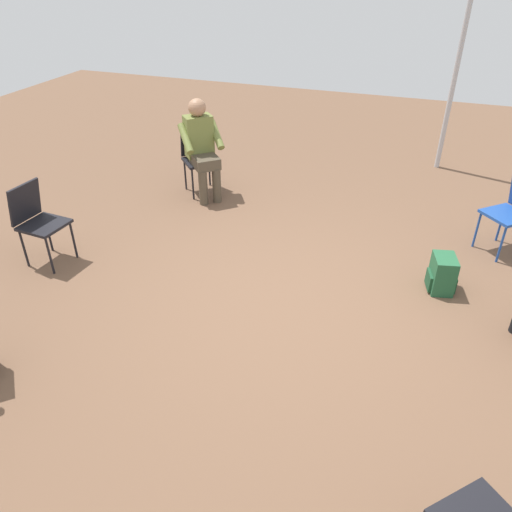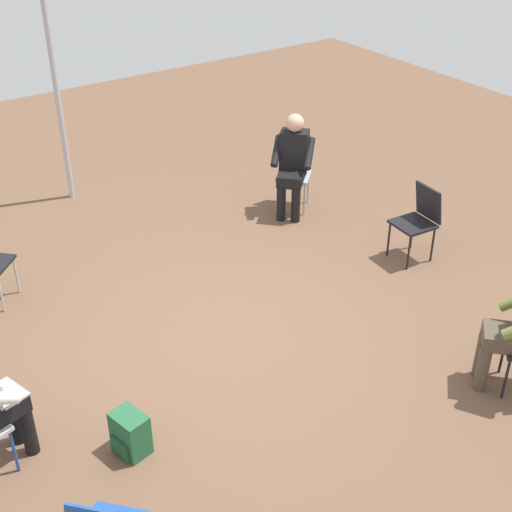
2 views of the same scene
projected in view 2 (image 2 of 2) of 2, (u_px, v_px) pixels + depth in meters
ground_plane at (229, 337)px, 6.78m from camera, size 15.87×15.87×0.00m
chair_southeast at (295, 169)px, 8.88m from camera, size 0.58×0.59×0.85m
chair_south at (419, 218)px, 7.79m from camera, size 0.43×0.47×0.85m
person_in_black at (293, 160)px, 8.64m from camera, size 0.63×0.63×1.24m
backpack_near_laptop_user at (131, 435)px, 5.48m from camera, size 0.32×0.29×0.36m
tent_pole_far at (57, 92)px, 8.61m from camera, size 0.07×0.07×2.80m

